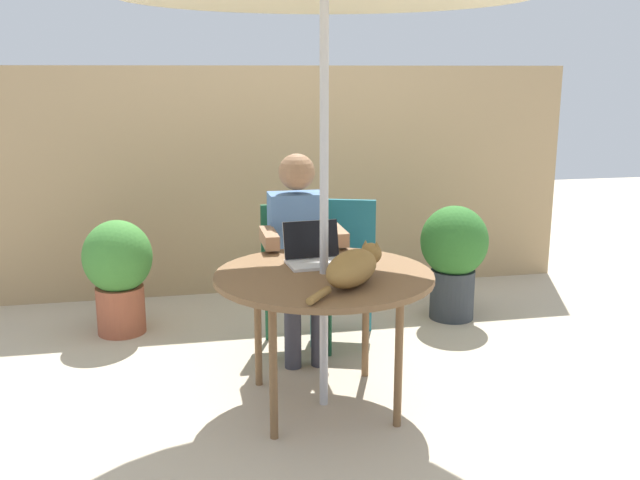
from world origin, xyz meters
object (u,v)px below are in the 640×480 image
at_px(potted_plant_by_chair, 118,270).
at_px(person_seated, 299,244).
at_px(potted_plant_near_fence, 454,254).
at_px(cat, 354,267).
at_px(laptop, 314,251).
at_px(chair_occupied, 295,264).
at_px(chair_empty, 344,258).
at_px(patio_table, 324,283).

bearing_deg(potted_plant_by_chair, person_seated, -27.41).
bearing_deg(potted_plant_near_fence, person_seated, -160.51).
bearing_deg(potted_plant_near_fence, cat, -128.07).
relative_size(person_seated, potted_plant_by_chair, 1.61).
xyz_separation_m(laptop, potted_plant_by_chair, (-1.10, 1.10, -0.34)).
height_order(chair_occupied, potted_plant_near_fence, chair_occupied).
height_order(chair_empty, potted_plant_by_chair, chair_empty).
height_order(chair_empty, potted_plant_near_fence, chair_empty).
distance_m(chair_occupied, person_seated, 0.23).
bearing_deg(chair_occupied, cat, -84.75).
distance_m(chair_empty, potted_plant_by_chair, 1.49).
bearing_deg(potted_plant_near_fence, laptop, -141.61).
xyz_separation_m(patio_table, potted_plant_near_fence, (1.17, 1.15, -0.20)).
bearing_deg(laptop, chair_occupied, 89.05).
relative_size(chair_occupied, cat, 1.75).
height_order(potted_plant_near_fence, potted_plant_by_chair, potted_plant_near_fence).
bearing_deg(laptop, patio_table, -87.01).
height_order(laptop, cat, laptop).
distance_m(patio_table, laptop, 0.24).
bearing_deg(patio_table, cat, -64.47).
bearing_deg(chair_occupied, potted_plant_near_fence, 12.34).
relative_size(patio_table, potted_plant_by_chair, 1.45).
bearing_deg(patio_table, person_seated, 90.00).
xyz_separation_m(chair_empty, laptop, (-0.35, -0.77, 0.25)).
distance_m(chair_occupied, potted_plant_by_chair, 1.19).
relative_size(chair_empty, laptop, 2.80).
distance_m(laptop, potted_plant_near_fence, 1.54).
distance_m(potted_plant_near_fence, potted_plant_by_chair, 2.29).
bearing_deg(chair_empty, person_seated, -143.66).
height_order(patio_table, potted_plant_by_chair, potted_plant_by_chair).
bearing_deg(chair_occupied, laptop, -90.95).
xyz_separation_m(cat, potted_plant_near_fence, (1.07, 1.36, -0.33)).
bearing_deg(laptop, chair_empty, 65.59).
distance_m(chair_occupied, cat, 1.14).
height_order(laptop, potted_plant_near_fence, laptop).
relative_size(chair_occupied, potted_plant_by_chair, 1.17).
bearing_deg(cat, potted_plant_by_chair, 128.50).
bearing_deg(cat, potted_plant_near_fence, 51.93).
xyz_separation_m(chair_empty, person_seated, (-0.34, -0.25, 0.17)).
distance_m(person_seated, potted_plant_near_fence, 1.26).
bearing_deg(laptop, cat, -75.22).
xyz_separation_m(chair_occupied, potted_plant_by_chair, (-1.11, 0.42, -0.09)).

